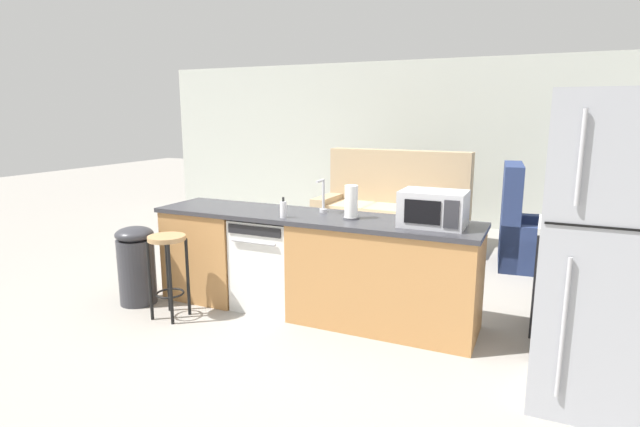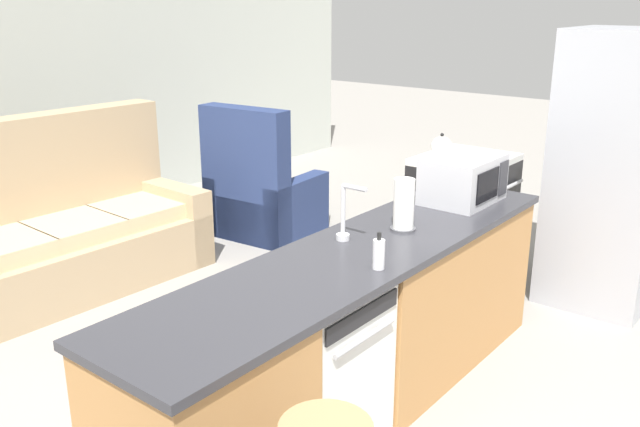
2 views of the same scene
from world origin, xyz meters
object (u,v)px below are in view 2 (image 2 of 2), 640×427
object	(u,v)px
microwave	(463,179)
refrigerator	(612,171)
stove_range	(462,211)
soap_bottle	(379,254)
dishwasher	(311,367)
armchair	(260,198)
kettle	(442,147)
paper_towel_roll	(404,205)
couch	(62,234)

from	to	relation	value
microwave	refrigerator	bearing A→B (deg)	-25.76
stove_range	microwave	bearing A→B (deg)	-154.18
refrigerator	soap_bottle	size ratio (longest dim) A/B	10.82
dishwasher	armchair	xyz separation A→B (m)	(2.10, 2.32, -0.07)
dishwasher	stove_range	size ratio (longest dim) A/B	0.93
dishwasher	kettle	xyz separation A→B (m)	(2.43, 0.68, 0.56)
dishwasher	soap_bottle	world-z (taller)	soap_bottle
paper_towel_roll	couch	size ratio (longest dim) A/B	0.14
kettle	couch	xyz separation A→B (m)	(-2.08, 2.03, -0.59)
couch	dishwasher	bearing A→B (deg)	-97.49
dishwasher	kettle	size ratio (longest dim) A/B	4.10
kettle	couch	world-z (taller)	couch
couch	armchair	world-z (taller)	couch
stove_range	kettle	world-z (taller)	kettle
armchair	kettle	bearing A→B (deg)	-78.43
refrigerator	couch	distance (m)	4.00
armchair	couch	bearing A→B (deg)	167.23
refrigerator	dishwasher	bearing A→B (deg)	168.07
paper_towel_roll	armchair	world-z (taller)	armchair
dishwasher	soap_bottle	size ratio (longest dim) A/B	4.77
armchair	stove_range	bearing A→B (deg)	-74.18
kettle	armchair	bearing A→B (deg)	101.57
dishwasher	armchair	size ratio (longest dim) A/B	0.70
refrigerator	kettle	xyz separation A→B (m)	(-0.17, 1.23, 0.03)
stove_range	couch	size ratio (longest dim) A/B	0.44
microwave	paper_towel_roll	bearing A→B (deg)	-179.66
paper_towel_roll	armchair	bearing A→B (deg)	60.37
stove_range	kettle	distance (m)	0.57
microwave	soap_bottle	distance (m)	1.24
stove_range	armchair	size ratio (longest dim) A/B	0.75
refrigerator	kettle	distance (m)	1.24
refrigerator	armchair	bearing A→B (deg)	99.91
dishwasher	kettle	world-z (taller)	kettle
kettle	couch	bearing A→B (deg)	135.64
microwave	soap_bottle	world-z (taller)	microwave
paper_towel_roll	couch	xyz separation A→B (m)	(-0.42, 2.72, -0.64)
stove_range	paper_towel_roll	distance (m)	1.99
stove_range	kettle	size ratio (longest dim) A/B	4.39
paper_towel_roll	couch	world-z (taller)	couch
dishwasher	paper_towel_roll	bearing A→B (deg)	-0.40
paper_towel_roll	couch	distance (m)	2.82
dishwasher	soap_bottle	xyz separation A→B (m)	(0.24, -0.21, 0.55)
stove_range	kettle	bearing A→B (deg)	141.81
refrigerator	paper_towel_roll	xyz separation A→B (m)	(-1.82, 0.54, 0.09)
soap_bottle	armchair	bearing A→B (deg)	53.66
paper_towel_roll	microwave	bearing A→B (deg)	0.34
paper_towel_roll	kettle	bearing A→B (deg)	22.46
microwave	couch	xyz separation A→B (m)	(-1.11, 2.71, -0.65)
paper_towel_roll	soap_bottle	world-z (taller)	paper_towel_roll
soap_bottle	kettle	world-z (taller)	kettle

